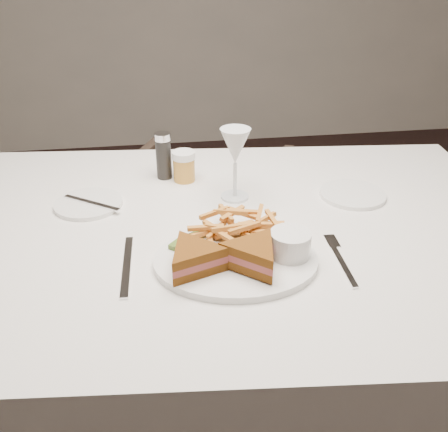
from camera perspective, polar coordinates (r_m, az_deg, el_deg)
ground at (r=1.67m, az=9.42°, el=-22.64°), size 5.00×5.00×0.00m
table at (r=1.33m, az=-0.33°, el=-15.12°), size 1.47×1.06×0.75m
chair_far at (r=2.02m, az=-2.26°, el=-0.28°), size 0.79×0.77×0.63m
table_setting at (r=1.04m, az=0.61°, el=-0.68°), size 0.80×0.66×0.18m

